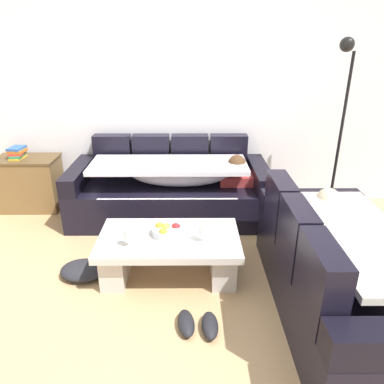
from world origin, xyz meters
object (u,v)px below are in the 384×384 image
fruit_bowl (168,230)px  wine_glass_near_left (128,234)px  crumpled_garment (83,270)px  couch_near_window (339,272)px  open_magazine (206,238)px  book_stack_on_cabinet (17,153)px  side_cabinet (30,183)px  couch_along_wall (172,189)px  pair_of_shoes (198,324)px  floor_lamp (339,123)px  wine_glass_near_right (203,231)px  coffee_table (169,251)px

fruit_bowl → wine_glass_near_left: 0.37m
fruit_bowl → crumpled_garment: (-0.75, -0.06, -0.36)m
couch_near_window → crumpled_garment: 2.11m
open_magazine → crumpled_garment: 1.12m
book_stack_on_cabinet → side_cabinet: bearing=1.6°
couch_along_wall → pair_of_shoes: bearing=-82.0°
floor_lamp → pair_of_shoes: bearing=-130.9°
fruit_bowl → couch_along_wall: bearing=90.6°
side_cabinet → floor_lamp: bearing=-5.1°
couch_along_wall → wine_glass_near_right: (0.31, -1.26, 0.16)m
fruit_bowl → crumpled_garment: bearing=-175.4°
fruit_bowl → pair_of_shoes: size_ratio=0.90×
couch_near_window → open_magazine: couch_near_window is taller
couch_near_window → floor_lamp: bearing=-16.5°
floor_lamp → side_cabinet: bearing=174.9°
couch_along_wall → open_magazine: couch_along_wall is taller
wine_glass_near_right → coffee_table: bearing=159.9°
wine_glass_near_right → side_cabinet: side_cabinet is taller
pair_of_shoes → wine_glass_near_left: bearing=137.2°
wine_glass_near_left → side_cabinet: (-1.44, 1.55, -0.17)m
open_magazine → book_stack_on_cabinet: (-2.15, 1.42, 0.32)m
couch_near_window → open_magazine: 1.06m
wine_glass_near_left → crumpled_garment: wine_glass_near_left is taller
crumpled_garment → wine_glass_near_right: bearing=-4.3°
side_cabinet → crumpled_garment: side_cabinet is taller
couch_near_window → crumpled_garment: (-2.05, 0.42, -0.28)m
wine_glass_near_left → open_magazine: bearing=11.3°
wine_glass_near_left → crumpled_garment: bearing=162.8°
wine_glass_near_right → pair_of_shoes: wine_glass_near_right is taller
floor_lamp → fruit_bowl: bearing=-149.4°
fruit_bowl → side_cabinet: 2.21m
coffee_table → crumpled_garment: 0.78m
pair_of_shoes → crumpled_garment: bearing=147.0°
fruit_bowl → wine_glass_near_left: (-0.30, -0.20, 0.07)m
side_cabinet → wine_glass_near_left: bearing=-47.1°
couch_along_wall → open_magazine: (0.34, -1.20, 0.05)m
wine_glass_near_left → pair_of_shoes: size_ratio=0.53×
couch_along_wall → floor_lamp: size_ratio=1.14×
side_cabinet → book_stack_on_cabinet: book_stack_on_cabinet is taller
couch_along_wall → crumpled_garment: (-0.74, -1.19, -0.27)m
wine_glass_near_right → crumpled_garment: size_ratio=0.42×
couch_near_window → crumpled_garment: size_ratio=4.76×
crumpled_garment → coffee_table: bearing=2.0°
fruit_bowl → open_magazine: size_ratio=1.00×
coffee_table → side_cabinet: 2.24m
fruit_bowl → wine_glass_near_right: size_ratio=1.69×
book_stack_on_cabinet → pair_of_shoes: (2.07, -2.06, -0.66)m
pair_of_shoes → open_magazine: bearing=82.8°
floor_lamp → pair_of_shoes: size_ratio=6.28×
couch_near_window → fruit_bowl: couch_near_window is taller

